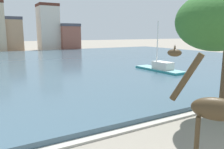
{
  "coord_description": "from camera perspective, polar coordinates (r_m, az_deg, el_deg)",
  "views": [
    {
      "loc": [
        -8.5,
        -2.93,
        5.07
      ],
      "look_at": [
        -0.84,
        10.55,
        2.2
      ],
      "focal_mm": 35.96,
      "sensor_mm": 36.0,
      "label": 1
    }
  ],
  "objects": [
    {
      "name": "giraffe_statue",
      "position": [
        8.69,
        23.93,
        -8.47
      ],
      "size": [
        1.85,
        2.39,
        4.66
      ],
      "color": "#42331E",
      "rests_on": "ground"
    },
    {
      "name": "sailboat_teal",
      "position": [
        29.14,
        11.31,
        1.3
      ],
      "size": [
        2.3,
        8.29,
        6.54
      ],
      "color": "teal",
      "rests_on": "ground"
    },
    {
      "name": "townhouse_end_terrace",
      "position": [
        71.11,
        -11.08,
        9.39
      ],
      "size": [
        5.75,
        7.28,
        7.85
      ],
      "color": "#8E5142",
      "rests_on": "ground"
    },
    {
      "name": "quay_edge_coping",
      "position": [
        13.51,
        12.36,
        -11.53
      ],
      "size": [
        83.31,
        0.5,
        0.12
      ],
      "primitive_type": "cube",
      "color": "#ADA89E",
      "rests_on": "ground"
    },
    {
      "name": "harbor_water",
      "position": [
        37.96,
        -16.43,
        2.69
      ],
      "size": [
        83.31,
        54.38,
        0.41
      ],
      "primitive_type": "cube",
      "color": "#3D5666",
      "rests_on": "ground"
    },
    {
      "name": "townhouse_corner_house",
      "position": [
        70.86,
        -15.91,
        11.46
      ],
      "size": [
        5.66,
        6.55,
        13.48
      ],
      "color": "beige",
      "rests_on": "ground"
    },
    {
      "name": "townhouse_tall_gabled",
      "position": [
        69.97,
        -24.02,
        9.36
      ],
      "size": [
        5.3,
        5.39,
        9.52
      ],
      "color": "tan",
      "rests_on": "ground"
    }
  ]
}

